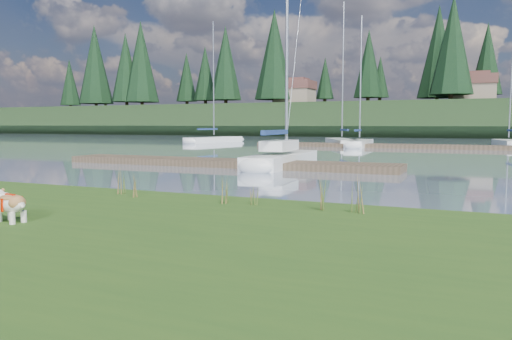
% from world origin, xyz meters
% --- Properties ---
extents(ground, '(200.00, 200.00, 0.00)m').
position_xyz_m(ground, '(0.00, 30.00, 0.00)').
color(ground, '#7F90AC').
rests_on(ground, ground).
extents(ridge, '(200.00, 20.00, 5.00)m').
position_xyz_m(ridge, '(0.00, 73.00, 2.50)').
color(ridge, black).
rests_on(ridge, ground).
extents(bulldog, '(0.85, 0.43, 0.50)m').
position_xyz_m(bulldog, '(-0.24, -5.47, 0.66)').
color(bulldog, silver).
rests_on(bulldog, bank).
extents(sailboat_main, '(1.83, 7.73, 11.16)m').
position_xyz_m(sailboat_main, '(-1.57, 10.76, 0.42)').
color(sailboat_main, white).
rests_on(sailboat_main, ground).
extents(dock_near, '(16.00, 2.00, 0.30)m').
position_xyz_m(dock_near, '(-4.00, 9.00, 0.15)').
color(dock_near, '#4C3D2C').
rests_on(dock_near, ground).
extents(dock_far, '(26.00, 2.20, 0.30)m').
position_xyz_m(dock_far, '(2.00, 30.00, 0.15)').
color(dock_far, '#4C3D2C').
rests_on(dock_far, ground).
extents(sailboat_bg_0, '(3.28, 8.78, 12.42)m').
position_xyz_m(sailboat_bg_0, '(-18.21, 35.26, 0.32)').
color(sailboat_bg_0, white).
rests_on(sailboat_bg_0, ground).
extents(sailboat_bg_1, '(5.21, 8.49, 12.75)m').
position_xyz_m(sailboat_bg_1, '(-4.86, 33.86, 0.33)').
color(sailboat_bg_1, white).
rests_on(sailboat_bg_1, ground).
extents(sailboat_bg_2, '(1.78, 7.28, 10.92)m').
position_xyz_m(sailboat_bg_2, '(-2.46, 31.39, 0.33)').
color(sailboat_bg_2, white).
rests_on(sailboat_bg_2, ground).
extents(sailboat_bg_3, '(2.54, 7.64, 11.08)m').
position_xyz_m(sailboat_bg_3, '(8.94, 36.36, 0.33)').
color(sailboat_bg_3, white).
rests_on(sailboat_bg_3, ground).
extents(weed_0, '(0.17, 0.14, 0.57)m').
position_xyz_m(weed_0, '(-0.15, -2.45, 0.59)').
color(weed_0, '#475B23').
rests_on(weed_0, bank).
extents(weed_1, '(0.17, 0.14, 0.55)m').
position_xyz_m(weed_1, '(2.03, -2.43, 0.58)').
color(weed_1, '#475B23').
rests_on(weed_1, bank).
extents(weed_2, '(0.17, 0.14, 0.65)m').
position_xyz_m(weed_2, '(4.07, -2.43, 0.62)').
color(weed_2, '#475B23').
rests_on(weed_2, bank).
extents(weed_3, '(0.17, 0.14, 0.59)m').
position_xyz_m(weed_3, '(-0.72, -2.18, 0.60)').
color(weed_3, '#475B23').
rests_on(weed_3, bank).
extents(weed_4, '(0.17, 0.14, 0.47)m').
position_xyz_m(weed_4, '(2.66, -2.41, 0.55)').
color(weed_4, '#475B23').
rests_on(weed_4, bank).
extents(weed_5, '(0.17, 0.14, 0.72)m').
position_xyz_m(weed_5, '(4.66, -2.42, 0.65)').
color(weed_5, '#475B23').
rests_on(weed_5, bank).
extents(mud_lip, '(60.00, 0.50, 0.14)m').
position_xyz_m(mud_lip, '(0.00, -1.60, 0.07)').
color(mud_lip, '#33281C').
rests_on(mud_lip, ground).
extents(conifer_0, '(5.72, 5.72, 14.15)m').
position_xyz_m(conifer_0, '(-55.00, 67.00, 12.64)').
color(conifer_0, '#382619').
rests_on(conifer_0, ridge).
extents(conifer_1, '(4.40, 4.40, 11.30)m').
position_xyz_m(conifer_1, '(-40.00, 71.00, 11.28)').
color(conifer_1, '#382619').
rests_on(conifer_1, ridge).
extents(conifer_2, '(6.60, 6.60, 16.05)m').
position_xyz_m(conifer_2, '(-25.00, 68.00, 13.54)').
color(conifer_2, '#382619').
rests_on(conifer_2, ridge).
extents(conifer_3, '(4.84, 4.84, 12.25)m').
position_xyz_m(conifer_3, '(-10.00, 72.00, 11.74)').
color(conifer_3, '#382619').
rests_on(conifer_3, ridge).
extents(conifer_4, '(6.16, 6.16, 15.10)m').
position_xyz_m(conifer_4, '(3.00, 66.00, 13.09)').
color(conifer_4, '#382619').
rests_on(conifer_4, ridge).
extents(house_0, '(6.30, 5.30, 4.65)m').
position_xyz_m(house_0, '(-22.00, 70.00, 7.31)').
color(house_0, gray).
rests_on(house_0, ridge).
extents(house_1, '(6.30, 5.30, 4.65)m').
position_xyz_m(house_1, '(6.00, 71.00, 7.31)').
color(house_1, gray).
rests_on(house_1, ridge).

